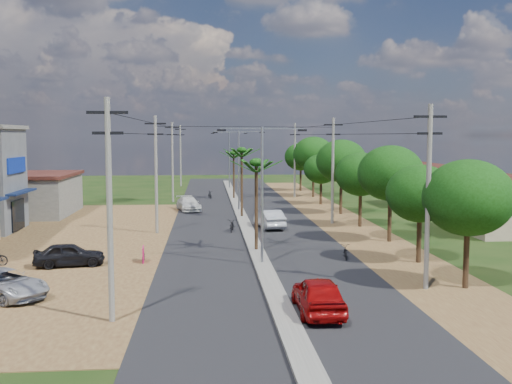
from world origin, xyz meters
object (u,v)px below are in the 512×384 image
car_red_near (318,296)px  car_white_far (188,204)px  car_parked_silver (4,285)px  car_parked_dark (69,255)px  roadside_sign (143,255)px  car_silver_mid (269,219)px  moto_rider_east (345,253)px

car_red_near → car_white_far: size_ratio=0.99×
car_parked_silver → car_red_near: bearing=-67.6°
car_parked_dark → roadside_sign: car_parked_dark is taller
car_white_far → roadside_sign: 24.33m
car_red_near → car_white_far: car_red_near is taller
car_parked_silver → car_parked_dark: car_parked_dark is taller
car_red_near → car_parked_silver: bearing=-13.8°
roadside_sign → car_silver_mid: bearing=50.0°
moto_rider_east → roadside_sign: roadside_sign is taller
car_parked_dark → car_silver_mid: bearing=-54.9°
car_silver_mid → car_parked_dark: size_ratio=1.15×
car_silver_mid → car_parked_silver: car_silver_mid is taller
moto_rider_east → roadside_sign: 12.13m
car_red_near → car_white_far: bearing=-79.0°
car_silver_mid → car_red_near: bearing=80.1°
car_silver_mid → moto_rider_east: 12.94m
car_silver_mid → car_parked_dark: car_silver_mid is taller
roadside_sign → car_white_far: bearing=80.8°
car_red_near → car_parked_dark: size_ratio=1.16×
car_silver_mid → car_white_far: size_ratio=0.98×
car_parked_silver → car_parked_dark: 6.78m
car_parked_silver → car_parked_dark: bearing=24.2°
car_white_far → moto_rider_east: car_white_far is taller
moto_rider_east → roadside_sign: (-12.13, 0.09, 0.05)m
car_white_far → roadside_sign: car_white_far is taller
car_parked_dark → roadside_sign: 4.19m
car_parked_dark → roadside_sign: bearing=-90.1°
car_parked_dark → roadside_sign: (4.12, 0.76, -0.20)m
car_parked_silver → moto_rider_east: size_ratio=2.96×
car_parked_silver → roadside_sign: 9.25m
car_white_far → car_parked_dark: size_ratio=1.17×
car_white_far → car_parked_silver: car_white_far is taller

